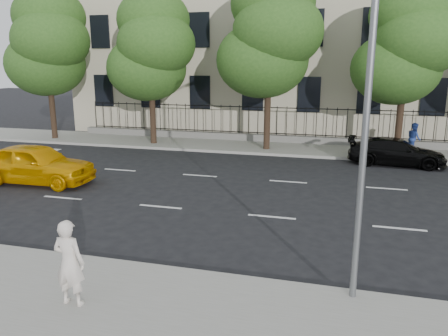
% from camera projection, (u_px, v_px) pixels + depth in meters
% --- Properties ---
extents(ground, '(120.00, 120.00, 0.00)m').
position_uv_depth(ground, '(258.00, 247.00, 12.21)').
color(ground, black).
rests_on(ground, ground).
extents(near_sidewalk, '(60.00, 4.00, 0.15)m').
position_uv_depth(near_sidewalk, '(219.00, 326.00, 8.44)').
color(near_sidewalk, gray).
rests_on(near_sidewalk, ground).
extents(far_sidewalk, '(60.00, 4.00, 0.15)m').
position_uv_depth(far_sidewalk, '(303.00, 149.00, 25.32)').
color(far_sidewalk, gray).
rests_on(far_sidewalk, ground).
extents(lane_markings, '(49.60, 4.62, 0.01)m').
position_uv_depth(lane_markings, '(281.00, 197.00, 16.66)').
color(lane_markings, silver).
rests_on(lane_markings, ground).
extents(masonry_building, '(34.60, 12.11, 18.50)m').
position_uv_depth(masonry_building, '(319.00, 5.00, 31.57)').
color(masonry_building, '#BDB096').
rests_on(masonry_building, ground).
extents(iron_fence, '(30.00, 0.50, 2.20)m').
position_uv_depth(iron_fence, '(306.00, 135.00, 26.78)').
color(iron_fence, slate).
rests_on(iron_fence, far_sidewalk).
extents(street_light, '(0.25, 3.32, 8.05)m').
position_uv_depth(street_light, '(369.00, 57.00, 8.69)').
color(street_light, slate).
rests_on(street_light, near_sidewalk).
extents(tree_a, '(5.71, 5.31, 9.39)m').
position_uv_depth(tree_a, '(48.00, 43.00, 27.29)').
color(tree_a, '#382619').
rests_on(tree_a, far_sidewalk).
extents(tree_b, '(5.53, 5.12, 8.97)m').
position_uv_depth(tree_b, '(152.00, 47.00, 25.60)').
color(tree_b, '#382619').
rests_on(tree_b, far_sidewalk).
extents(tree_c, '(5.89, 5.50, 9.80)m').
position_uv_depth(tree_c, '(270.00, 35.00, 23.70)').
color(tree_c, '#382619').
rests_on(tree_c, far_sidewalk).
extents(tree_d, '(5.34, 4.94, 8.84)m').
position_uv_depth(tree_d, '(407.00, 45.00, 22.07)').
color(tree_d, '#382619').
rests_on(tree_d, far_sidewalk).
extents(yellow_taxi, '(5.02, 2.13, 1.69)m').
position_uv_depth(yellow_taxi, '(36.00, 164.00, 18.38)').
color(yellow_taxi, '#E09903').
rests_on(yellow_taxi, ground).
extents(black_sedan, '(4.76, 2.22, 1.34)m').
position_uv_depth(black_sedan, '(396.00, 152.00, 21.63)').
color(black_sedan, black).
rests_on(black_sedan, ground).
extents(woman_near, '(0.67, 0.45, 1.84)m').
position_uv_depth(woman_near, '(69.00, 263.00, 8.88)').
color(woman_near, silver).
rests_on(woman_near, near_sidewalk).
extents(pedestrian_far, '(0.81, 0.94, 1.68)m').
position_uv_depth(pedestrian_far, '(414.00, 138.00, 23.59)').
color(pedestrian_far, navy).
rests_on(pedestrian_far, far_sidewalk).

